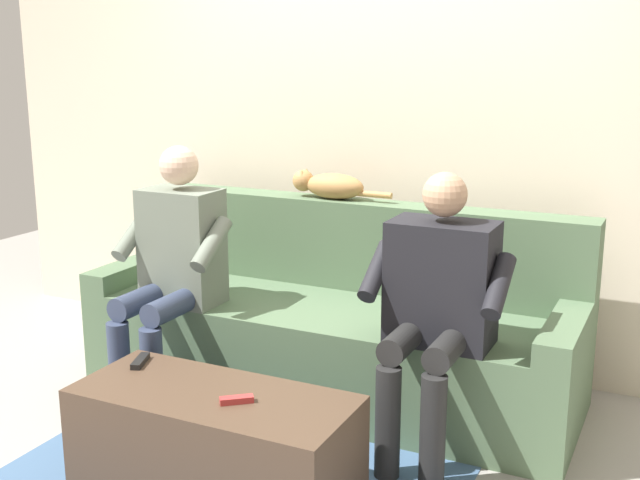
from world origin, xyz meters
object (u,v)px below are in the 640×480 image
Objects in this scene: remote_red at (237,400)px; remote_black at (140,361)px; coffee_table at (215,443)px; couch at (334,327)px; cat_on_backrest at (329,185)px; person_left_seated at (437,298)px; person_right_seated at (173,261)px.

remote_red and remote_black have the same top height.
remote_black reaches higher than coffee_table.
couch is 16.71× the size of remote_black.
coffee_table is 1.96× the size of cat_on_backrest.
cat_on_backrest reaches higher than coffee_table.
couch reaches higher than coffee_table.
cat_on_backrest is (0.15, -0.25, 0.65)m from couch.
couch is 1.04m from remote_black.
person_left_seated is at bearing 140.17° from cat_on_backrest.
cat_on_backrest is at bearing 62.17° from remote_red.
coffee_table is 0.48m from remote_black.
coffee_table is 0.88× the size of person_right_seated.
cat_on_backrest is 1.48m from remote_red.
person_left_seated is 0.97× the size of person_right_seated.
person_right_seated reaches higher than coffee_table.
remote_red is at bearing 165.03° from coffee_table.
couch is 0.82m from person_left_seated.
remote_black is at bearing 126.12° from remote_red.
person_left_seated is at bearing 14.66° from remote_red.
couch is at bearing -90.00° from coffee_table.
person_right_seated reaches higher than couch.
coffee_table is at bearing 134.57° from person_right_seated.
person_right_seated is at bearing 1.03° from person_left_seated.
remote_red is (-0.75, 0.67, -0.26)m from person_right_seated.
cat_on_backrest is at bearing -59.96° from couch.
remote_black is at bearing 77.26° from cat_on_backrest.
couch is 4.36× the size of cat_on_backrest.
remote_red is at bearing 53.77° from person_left_seated.
remote_black is at bearing 111.82° from person_right_seated.
couch is at bearing -146.51° from person_right_seated.
person_right_seated is at bearing 33.49° from couch.
person_right_seated is 10.02× the size of remote_red.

